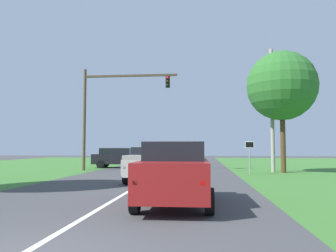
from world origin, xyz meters
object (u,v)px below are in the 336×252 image
at_px(pickup_truck_lead, 152,164).
at_px(keep_moving_sign, 250,152).
at_px(oak_tree_right, 282,86).
at_px(crossing_suv_far, 118,157).
at_px(utility_pole_right, 272,110).
at_px(red_suv_near, 176,171).
at_px(traffic_light, 108,103).

xyz_separation_m(pickup_truck_lead, keep_moving_sign, (5.80, 5.55, 0.56)).
xyz_separation_m(pickup_truck_lead, oak_tree_right, (8.39, 7.24, 5.30)).
height_order(crossing_suv_far, utility_pole_right, utility_pole_right).
height_order(keep_moving_sign, oak_tree_right, oak_tree_right).
distance_m(oak_tree_right, utility_pole_right, 1.87).
bearing_deg(red_suv_near, utility_pole_right, 68.03).
bearing_deg(pickup_truck_lead, red_suv_near, -75.80).
bearing_deg(keep_moving_sign, pickup_truck_lead, -136.24).
xyz_separation_m(traffic_light, keep_moving_sign, (10.61, -2.88, -3.82)).
distance_m(pickup_truck_lead, keep_moving_sign, 8.04).
bearing_deg(keep_moving_sign, crossing_suv_far, 148.32).
distance_m(crossing_suv_far, utility_pole_right, 13.88).
distance_m(traffic_light, utility_pole_right, 12.65).
bearing_deg(traffic_light, pickup_truck_lead, -60.25).
distance_m(pickup_truck_lead, oak_tree_right, 12.28).
bearing_deg(utility_pole_right, red_suv_near, -111.97).
relative_size(traffic_light, utility_pole_right, 0.88).
bearing_deg(red_suv_near, oak_tree_right, 65.17).
bearing_deg(keep_moving_sign, traffic_light, 164.83).
bearing_deg(pickup_truck_lead, utility_pole_right, 45.36).
distance_m(keep_moving_sign, utility_pole_right, 4.37).
height_order(pickup_truck_lead, crossing_suv_far, pickup_truck_lead).
distance_m(red_suv_near, keep_moving_sign, 13.22).
distance_m(oak_tree_right, crossing_suv_far, 15.12).
relative_size(keep_moving_sign, utility_pole_right, 0.25).
bearing_deg(crossing_suv_far, red_suv_near, -70.81).
height_order(red_suv_near, utility_pole_right, utility_pole_right).
height_order(traffic_light, oak_tree_right, oak_tree_right).
height_order(traffic_light, keep_moving_sign, traffic_light).
relative_size(pickup_truck_lead, keep_moving_sign, 2.21).
height_order(pickup_truck_lead, oak_tree_right, oak_tree_right).
bearing_deg(oak_tree_right, pickup_truck_lead, -139.18).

